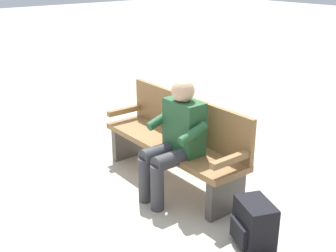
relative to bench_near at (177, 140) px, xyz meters
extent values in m
plane|color=#B7AD99|center=(0.00, 0.07, -0.46)|extent=(40.00, 40.00, 0.00)
cube|color=olive|center=(0.00, 0.07, -0.04)|extent=(1.81, 0.52, 0.06)
cube|color=olive|center=(0.00, -0.14, 0.22)|extent=(1.80, 0.09, 0.45)
cube|color=olive|center=(-0.85, 0.09, 0.11)|extent=(0.07, 0.48, 0.06)
cube|color=olive|center=(0.85, 0.05, 0.11)|extent=(0.07, 0.48, 0.06)
cube|color=#4C4742|center=(-0.80, 0.09, -0.26)|extent=(0.09, 0.43, 0.39)
cube|color=#4C4742|center=(0.80, 0.05, -0.26)|extent=(0.09, 0.43, 0.39)
cube|color=#23512D|center=(-0.25, 0.13, 0.25)|extent=(0.41, 0.23, 0.52)
sphere|color=tan|center=(-0.25, 0.15, 0.61)|extent=(0.22, 0.22, 0.22)
cylinder|color=#38383D|center=(-0.35, 0.34, 0.01)|extent=(0.16, 0.42, 0.15)
cylinder|color=#38383D|center=(-0.15, 0.33, 0.01)|extent=(0.16, 0.42, 0.15)
cylinder|color=#38383D|center=(-0.34, 0.53, -0.23)|extent=(0.13, 0.13, 0.45)
cylinder|color=#38383D|center=(-0.14, 0.52, -0.23)|extent=(0.13, 0.13, 0.45)
cylinder|color=#23512D|center=(-0.49, 0.23, 0.28)|extent=(0.10, 0.32, 0.18)
cylinder|color=#23512D|center=(-0.01, 0.22, 0.28)|extent=(0.10, 0.32, 0.18)
cube|color=black|center=(-1.27, 0.25, -0.26)|extent=(0.42, 0.36, 0.39)
cube|color=black|center=(-1.22, 0.38, -0.32)|extent=(0.24, 0.13, 0.18)
camera|label=1|loc=(-3.12, 2.68, 1.71)|focal=45.95mm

